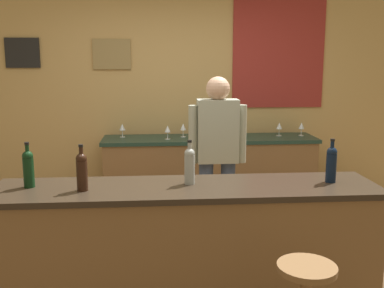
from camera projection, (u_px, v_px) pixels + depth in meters
name	position (u px, v px, depth m)	size (l,w,h in m)	color
ground_plane	(184.00, 283.00, 3.60)	(10.00, 10.00, 0.00)	#4C3823
back_wall	(175.00, 90.00, 5.33)	(6.00, 0.09, 2.80)	tan
bar_counter	(187.00, 250.00, 3.12)	(2.61, 0.60, 0.92)	brown
side_counter	(209.00, 176.00, 5.17)	(2.41, 0.56, 0.90)	brown
bartender	(217.00, 153.00, 4.03)	(0.52, 0.21, 1.62)	#384766
wine_bottle_a	(28.00, 167.00, 2.99)	(0.07, 0.07, 0.31)	black
wine_bottle_b	(82.00, 170.00, 2.91)	(0.07, 0.07, 0.31)	black
wine_bottle_c	(190.00, 165.00, 3.07)	(0.07, 0.07, 0.31)	#999E99
wine_bottle_d	(331.00, 163.00, 3.11)	(0.07, 0.07, 0.31)	black
wine_glass_a	(122.00, 128.00, 5.08)	(0.07, 0.07, 0.16)	silver
wine_glass_b	(168.00, 129.00, 4.95)	(0.07, 0.07, 0.16)	silver
wine_glass_c	(183.00, 127.00, 5.09)	(0.07, 0.07, 0.16)	silver
wine_glass_d	(279.00, 126.00, 5.18)	(0.07, 0.07, 0.16)	silver
wine_glass_e	(301.00, 126.00, 5.19)	(0.07, 0.07, 0.16)	silver
coffee_mug	(209.00, 133.00, 5.08)	(0.12, 0.08, 0.09)	#336699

